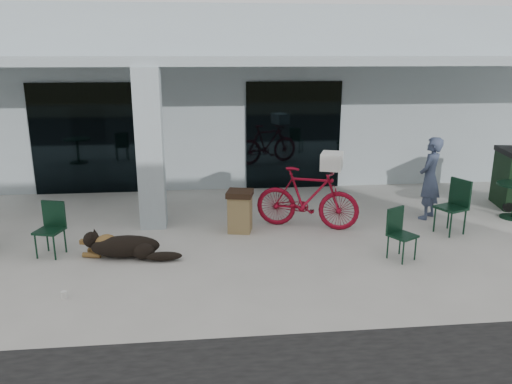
{
  "coord_description": "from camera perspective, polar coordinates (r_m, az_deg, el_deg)",
  "views": [
    {
      "loc": [
        -0.46,
        -7.39,
        3.36
      ],
      "look_at": [
        0.43,
        1.04,
        1.0
      ],
      "focal_mm": 35.0,
      "sensor_mm": 36.0,
      "label": 1
    }
  ],
  "objects": [
    {
      "name": "dog",
      "position": [
        8.79,
        -14.69,
        -5.91
      ],
      "size": [
        1.39,
        0.72,
        0.44
      ],
      "primitive_type": null,
      "rotation": [
        0.0,
        0.0,
        -0.22
      ],
      "color": "black",
      "rests_on": "ground"
    },
    {
      "name": "overhang",
      "position": [
        11.0,
        -3.77,
        14.75
      ],
      "size": [
        22.0,
        2.8,
        0.18
      ],
      "primitive_type": "cube",
      "color": "#A0AEB5",
      "rests_on": "column"
    },
    {
      "name": "cafe_chair_near",
      "position": [
        9.2,
        -22.56,
        -4.03
      ],
      "size": [
        0.53,
        0.56,
        0.93
      ],
      "primitive_type": null,
      "rotation": [
        0.0,
        0.0,
        -0.28
      ],
      "color": "#123523",
      "rests_on": "ground"
    },
    {
      "name": "storefront_glass_left",
      "position": [
        12.83,
        -18.39,
        5.75
      ],
      "size": [
        2.8,
        0.06,
        2.7
      ],
      "primitive_type": "cube",
      "color": "black",
      "rests_on": "ground"
    },
    {
      "name": "cafe_chair_far_b",
      "position": [
        10.24,
        21.39,
        -1.61
      ],
      "size": [
        0.66,
        0.64,
        1.05
      ],
      "primitive_type": null,
      "rotation": [
        0.0,
        0.0,
        -1.18
      ],
      "color": "#123523",
      "rests_on": "ground"
    },
    {
      "name": "person",
      "position": [
        10.94,
        19.25,
        1.49
      ],
      "size": [
        0.74,
        0.74,
        1.73
      ],
      "primitive_type": "imported",
      "rotation": [
        0.0,
        0.0,
        3.93
      ],
      "color": "#3B4763",
      "rests_on": "ground"
    },
    {
      "name": "trash_receptacle",
      "position": [
        9.68,
        -1.84,
        -2.2
      ],
      "size": [
        0.58,
        0.58,
        0.82
      ],
      "primitive_type": null,
      "rotation": [
        0.0,
        0.0,
        -0.23
      ],
      "color": "olive",
      "rests_on": "ground"
    },
    {
      "name": "bicycle",
      "position": [
        9.87,
        5.88,
        -0.69
      ],
      "size": [
        2.11,
        1.25,
        1.22
      ],
      "primitive_type": "imported",
      "rotation": [
        0.0,
        0.0,
        1.22
      ],
      "color": "maroon",
      "rests_on": "ground"
    },
    {
      "name": "laundry_basket",
      "position": [
        9.63,
        8.65,
        3.52
      ],
      "size": [
        0.55,
        0.63,
        0.31
      ],
      "primitive_type": "cube",
      "rotation": [
        0.0,
        0.0,
        1.22
      ],
      "color": "white",
      "rests_on": "bicycle"
    },
    {
      "name": "building",
      "position": [
        15.94,
        -4.46,
        11.52
      ],
      "size": [
        22.0,
        7.0,
        4.5
      ],
      "primitive_type": "cube",
      "color": "#A0AEB5",
      "rests_on": "ground"
    },
    {
      "name": "cafe_chair_far_a",
      "position": [
        8.71,
        16.41,
        -4.72
      ],
      "size": [
        0.56,
        0.57,
        0.87
      ],
      "primitive_type": null,
      "rotation": [
        0.0,
        0.0,
        0.52
      ],
      "color": "#123523",
      "rests_on": "ground"
    },
    {
      "name": "storefront_glass_right",
      "position": [
        12.74,
        4.29,
        6.43
      ],
      "size": [
        2.4,
        0.06,
        2.7
      ],
      "primitive_type": "cube",
      "color": "black",
      "rests_on": "ground"
    },
    {
      "name": "ground",
      "position": [
        8.13,
        -2.28,
        -8.86
      ],
      "size": [
        80.0,
        80.0,
        0.0
      ],
      "primitive_type": "plane",
      "color": "beige",
      "rests_on": "ground"
    },
    {
      "name": "column",
      "position": [
        9.91,
        -12.0,
        4.76
      ],
      "size": [
        0.5,
        0.5,
        3.12
      ],
      "primitive_type": "cube",
      "color": "#A0AEB5",
      "rests_on": "ground"
    },
    {
      "name": "cup_near_dog",
      "position": [
        7.73,
        -21.09,
        -10.9
      ],
      "size": [
        0.1,
        0.1,
        0.1
      ],
      "primitive_type": "cylinder",
      "rotation": [
        0.0,
        0.0,
        -0.26
      ],
      "color": "white",
      "rests_on": "ground"
    }
  ]
}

